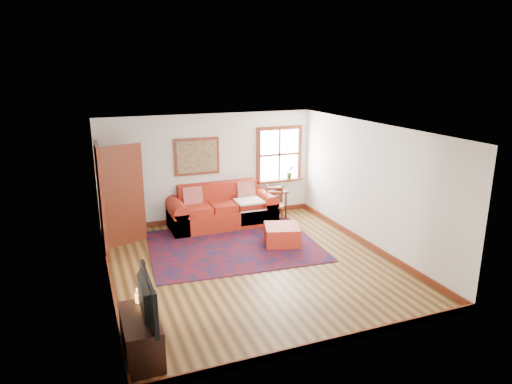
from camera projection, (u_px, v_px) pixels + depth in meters
name	position (u px, v px, depth m)	size (l,w,h in m)	color
ground	(252.00, 265.00, 8.40)	(5.50, 5.50, 0.00)	#462B12
room_envelope	(252.00, 177.00, 7.97)	(5.04, 5.54, 2.52)	silver
window	(281.00, 160.00, 11.10)	(1.18, 0.20, 1.38)	white
doorway	(115.00, 196.00, 8.94)	(0.89, 1.08, 2.14)	black
framed_artwork	(197.00, 157.00, 10.31)	(1.05, 0.07, 0.85)	maroon
persian_rug	(234.00, 246.00, 9.26)	(3.33, 2.67, 0.02)	#5A0C15
red_leather_sofa	(222.00, 212.00, 10.41)	(2.39, 0.99, 0.94)	#AA2716
red_ottoman	(282.00, 235.00, 9.32)	(0.69, 0.69, 0.39)	#AA2716
side_table	(274.00, 196.00, 10.86)	(0.56, 0.42, 0.67)	black
ladder_back_chair	(274.00, 203.00, 10.54)	(0.54, 0.52, 0.88)	tan
media_cabinet	(141.00, 336.00, 5.71)	(0.44, 0.98, 0.54)	black
television	(141.00, 299.00, 5.49)	(1.01, 0.13, 0.58)	black
candle_hurricane	(139.00, 296.00, 5.97)	(0.12, 0.12, 0.18)	silver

